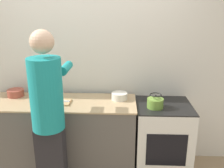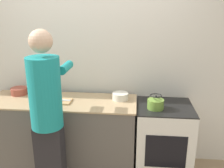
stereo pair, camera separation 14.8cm
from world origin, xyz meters
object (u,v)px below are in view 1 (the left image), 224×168
at_px(bowl_prep, 119,96).
at_px(kettle, 155,102).
at_px(person, 48,114).
at_px(cutting_board, 56,102).
at_px(canister_jar, 40,91).
at_px(knife, 58,101).
at_px(oven, 162,139).

bearing_deg(bowl_prep, kettle, -23.58).
xyz_separation_m(person, kettle, (1.09, 0.42, -0.03)).
bearing_deg(kettle, bowl_prep, 156.42).
distance_m(kettle, bowl_prep, 0.44).
bearing_deg(person, cutting_board, 95.70).
height_order(person, bowl_prep, person).
distance_m(bowl_prep, canister_jar, 0.97).
relative_size(person, cutting_board, 5.44).
relative_size(knife, canister_jar, 1.51).
height_order(kettle, bowl_prep, kettle).
distance_m(oven, canister_jar, 1.59).
bearing_deg(oven, person, -157.23).
distance_m(knife, bowl_prep, 0.72).
relative_size(oven, person, 0.50).
height_order(bowl_prep, canister_jar, canister_jar).
bearing_deg(bowl_prep, person, -138.81).
xyz_separation_m(kettle, canister_jar, (-1.37, 0.21, 0.05)).
bearing_deg(cutting_board, bowl_prep, 11.52).
relative_size(knife, kettle, 1.41).
relative_size(oven, knife, 3.45).
bearing_deg(cutting_board, kettle, -1.39).
bearing_deg(bowl_prep, cutting_board, -168.48).
bearing_deg(knife, canister_jar, 148.86).
bearing_deg(kettle, oven, 35.30).
bearing_deg(canister_jar, bowl_prep, -1.86).
distance_m(cutting_board, kettle, 1.13).
distance_m(oven, person, 1.41).
height_order(knife, bowl_prep, bowl_prep).
bearing_deg(oven, cutting_board, -177.44).
xyz_separation_m(cutting_board, canister_jar, (-0.24, 0.18, 0.08)).
bearing_deg(person, bowl_prep, 41.19).
xyz_separation_m(oven, knife, (-1.23, -0.05, 0.49)).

